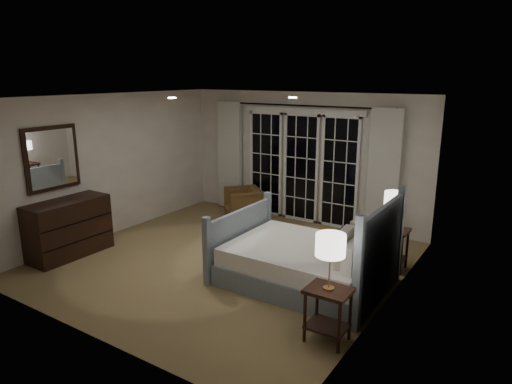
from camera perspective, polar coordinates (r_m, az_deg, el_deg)
The scene contains 20 objects.
floor at distance 7.19m, azimuth -3.79°, elevation -8.58°, with size 5.00×5.00×0.00m, color #8F764D.
ceiling at distance 6.62m, azimuth -4.16°, elevation 11.75°, with size 5.00×5.00×0.00m, color white.
wall_left at distance 8.51m, azimuth -17.58°, elevation 3.24°, with size 0.02×5.00×2.50m, color white.
wall_right at distance 5.70m, azimuth 16.58°, elevation -2.05°, with size 0.02×5.00×2.50m, color white.
wall_back at distance 8.88m, azimuth 5.79°, elevation 4.29°, with size 5.00×0.02×2.50m, color white.
wall_front at distance 5.11m, azimuth -21.12°, elevation -4.35°, with size 5.00×0.02×2.50m, color white.
french_doors at distance 8.87m, azimuth 5.65°, elevation 3.23°, with size 2.50×0.04×2.20m.
curtain_rod at distance 8.67m, azimuth 5.65°, elevation 10.71°, with size 0.03×0.03×3.50m, color black.
curtain_left at distance 9.65m, azimuth -3.30°, elevation 4.56°, with size 0.55×0.10×2.25m, color silver.
curtain_right at distance 8.17m, azimuth 15.71°, elevation 2.21°, with size 0.55×0.10×2.25m, color silver.
downlight_a at distance 6.69m, azimuth 4.62°, elevation 11.68°, with size 0.12×0.12×0.01m, color white.
downlight_b at distance 6.70m, azimuth -10.45°, elevation 11.50°, with size 0.12×0.12×0.01m, color white.
bed at distance 6.36m, azimuth 6.46°, elevation -8.65°, with size 2.18×1.56×1.27m.
nightstand_left at distance 5.09m, azimuth 8.98°, elevation -14.01°, with size 0.47×0.38×0.61m.
nightstand_right at distance 7.06m, azimuth 16.52°, elevation -6.07°, with size 0.48×0.38×0.62m.
lamp_left at distance 4.80m, azimuth 9.30°, elevation -6.64°, with size 0.32×0.32×0.61m.
lamp_right at distance 6.86m, azimuth 16.91°, elevation -0.90°, with size 0.29×0.29×0.56m.
armchair at distance 9.15m, azimuth -1.62°, elevation -1.38°, with size 0.66×0.68×0.62m, color brown.
dresser at distance 7.83m, azimuth -22.38°, elevation -4.19°, with size 0.54×1.28×0.91m.
mirror at distance 7.76m, azimuth -24.15°, elevation 3.86°, with size 0.05×0.85×1.00m.
Camera 1 is at (3.99, -5.27, 2.82)m, focal length 32.00 mm.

